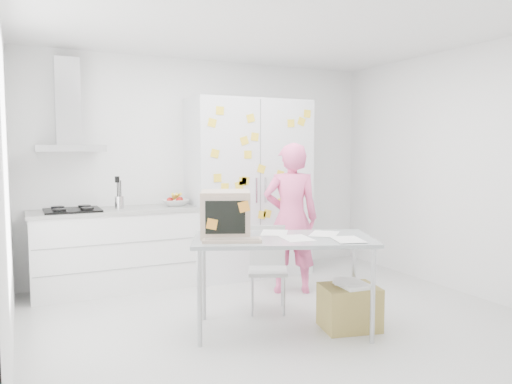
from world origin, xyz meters
name	(u,v)px	position (x,y,z in m)	size (l,w,h in m)	color
floor	(280,320)	(0.00, 0.00, -0.01)	(4.50, 4.00, 0.02)	silver
walls	(248,172)	(0.00, 0.72, 1.35)	(4.52, 4.01, 2.70)	white
ceiling	(282,24)	(0.00, 0.00, 2.70)	(4.50, 4.00, 0.02)	white
counter_run	(116,248)	(-1.20, 1.70, 0.47)	(1.84, 0.63, 1.28)	white
range_hood	(68,115)	(-1.65, 1.84, 1.96)	(0.70, 0.48, 1.01)	silver
tall_cabinet	(249,188)	(0.45, 1.67, 1.10)	(1.50, 0.68, 2.20)	silver
person	(291,218)	(0.54, 0.75, 0.83)	(0.60, 0.40, 1.66)	pink
desk	(247,225)	(-0.39, -0.10, 0.93)	(1.72, 1.30, 1.23)	#969EA0
chair	(268,263)	(0.03, 0.33, 0.47)	(0.50, 0.50, 0.83)	#B4B4B2
cardboard_box	(349,306)	(0.44, -0.47, 0.20)	(0.56, 0.48, 0.42)	#A59147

